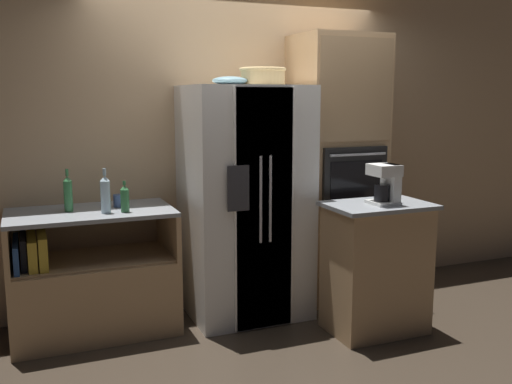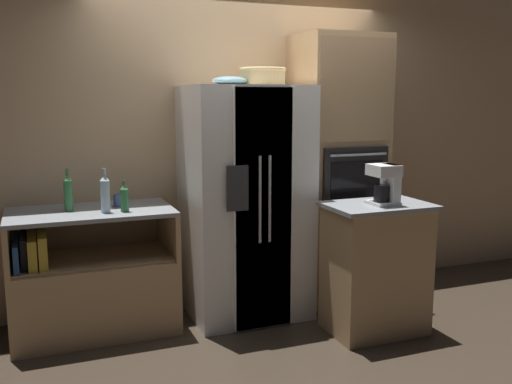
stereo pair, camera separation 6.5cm
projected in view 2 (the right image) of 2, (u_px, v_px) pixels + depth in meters
ground_plane at (260, 311)px, 4.67m from camera, size 20.00×20.00×0.00m
wall_back at (240, 136)px, 4.86m from camera, size 12.00×0.06×2.80m
counter_left at (92, 287)px, 4.23m from camera, size 1.17×0.67×0.92m
refrigerator at (245, 202)px, 4.51m from camera, size 0.91×0.82×1.82m
wall_oven at (337, 169)px, 4.88m from camera, size 0.71×0.66×2.24m
island_counter at (376, 268)px, 4.20m from camera, size 0.75×0.51×0.97m
wicker_basket at (263, 76)px, 4.37m from camera, size 0.36×0.36×0.13m
fruit_bowl at (230, 81)px, 4.26m from camera, size 0.27×0.27×0.06m
bottle_tall at (124, 198)px, 4.07m from camera, size 0.06×0.06×0.22m
bottle_short at (68, 193)px, 4.09m from camera, size 0.06×0.06×0.31m
bottle_wide at (105, 194)px, 4.03m from camera, size 0.07×0.07×0.32m
mug at (119, 200)px, 4.27m from camera, size 0.11×0.08×0.09m
coffee_maker at (386, 183)px, 4.07m from camera, size 0.18×0.20×0.29m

